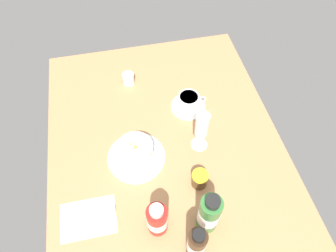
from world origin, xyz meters
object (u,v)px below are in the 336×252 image
cutlery_setting (90,218)px  wine_glass (202,127)px  porridge_bowl (136,153)px  jam_jar (200,179)px  sauce_bottle_green (209,214)px  sauce_bottle_red (157,219)px  sauce_bottle_brown (197,244)px  creamer_jug (128,78)px  coffee_cup (189,102)px

cutlery_setting → wine_glass: wine_glass is taller
porridge_bowl → jam_jar: bearing=53.7°
cutlery_setting → sauce_bottle_green: sauce_bottle_green is taller
cutlery_setting → sauce_bottle_green: (9.06, 35.08, 8.28)cm
sauce_bottle_red → sauce_bottle_brown: size_ratio=0.93×
porridge_bowl → sauce_bottle_green: size_ratio=1.08×
creamer_jug → sauce_bottle_brown: sauce_bottle_brown is taller
wine_glass → porridge_bowl: bearing=-87.9°
sauce_bottle_green → creamer_jug: bearing=-166.5°
coffee_cup → sauce_bottle_red: bearing=-25.4°
creamer_jug → sauce_bottle_red: 61.85cm
sauce_bottle_red → sauce_bottle_green: bearing=81.8°
cutlery_setting → creamer_jug: size_ratio=3.02×
sauce_bottle_green → sauce_bottle_red: size_ratio=1.25×
sauce_bottle_red → jam_jar: bearing=124.7°
sauce_bottle_green → wine_glass: bearing=168.9°
cutlery_setting → porridge_bowl: bearing=135.9°
coffee_cup → sauce_bottle_brown: bearing=-12.2°
sauce_bottle_red → coffee_cup: bearing=154.6°
porridge_bowl → coffee_cup: porridge_bowl is taller
creamer_jug → jam_jar: jam_jar is taller
sauce_bottle_green → sauce_bottle_brown: bearing=-38.4°
creamer_jug → wine_glass: 42.30cm
porridge_bowl → wine_glass: (-0.85, 23.02, 7.62)cm
cutlery_setting → sauce_bottle_green: 37.17cm
creamer_jug → wine_glass: size_ratio=0.33×
coffee_cup → sauce_bottle_red: 48.58cm
porridge_bowl → sauce_bottle_red: bearing=6.2°
coffee_cup → wine_glass: (17.84, -0.48, 8.42)cm
porridge_bowl → coffee_cup: size_ratio=1.47×
cutlery_setting → coffee_cup: (-36.82, 41.04, 2.65)cm
porridge_bowl → cutlery_setting: bearing=-44.1°
cutlery_setting → sauce_bottle_brown: 34.35cm
cutlery_setting → wine_glass: bearing=115.1°
jam_jar → sauce_bottle_brown: size_ratio=0.39×
cutlery_setting → wine_glass: size_ratio=0.99×
cutlery_setting → jam_jar: (-4.27, 36.44, 2.90)cm
coffee_cup → sauce_bottle_brown: 54.19cm
wine_glass → sauce_bottle_brown: (34.95, -10.96, -4.09)cm
jam_jar → cutlery_setting: bearing=-83.3°
cutlery_setting → coffee_cup: size_ratio=1.26×
sauce_bottle_green → coffee_cup: bearing=172.6°
porridge_bowl → sauce_bottle_brown: 36.34cm
wine_glass → sauce_bottle_brown: 36.85cm
cutlery_setting → jam_jar: bearing=96.7°
jam_jar → sauce_bottle_brown: bearing=-18.6°
coffee_cup → sauce_bottle_green: (45.89, -5.96, 5.63)cm
sauce_bottle_red → wine_glass: bearing=142.0°
sauce_bottle_red → porridge_bowl: bearing=-173.8°
cutlery_setting → sauce_bottle_brown: (15.97, 29.61, 6.98)cm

